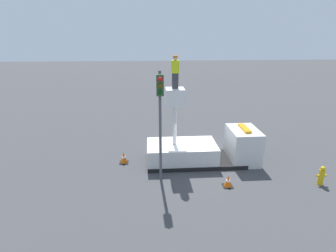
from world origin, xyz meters
The scene contains 7 objects.
ground_plane centered at (0.00, 0.00, 0.00)m, with size 120.00×120.00×0.00m, color #424244.
bucket_truck centered at (0.50, 0.00, 0.83)m, with size 6.62×2.37×4.55m.
worker centered at (-1.27, 0.00, 5.42)m, with size 0.40×0.26×1.75m.
traffic_light_pole centered at (-2.17, -1.99, 4.08)m, with size 0.34×0.57×5.79m.
fire_hydrant centered at (6.05, -2.93, 0.51)m, with size 0.52×0.28×1.04m.
traffic_cone_rear centered at (-4.31, 0.19, 0.33)m, with size 0.51×0.51×0.69m.
traffic_cone_curbside centered at (1.22, -2.78, 0.29)m, with size 0.50×0.50×0.61m.
Camera 1 is at (-2.65, -14.13, 7.46)m, focal length 28.00 mm.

